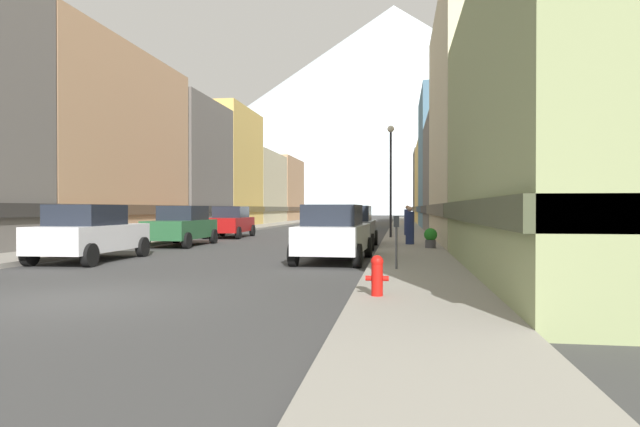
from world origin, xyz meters
name	(u,v)px	position (x,y,z in m)	size (l,w,h in m)	color
ground_plane	(75,300)	(0.00, 0.00, 0.00)	(400.00, 400.00, 0.00)	#3D3D3D
sidewalk_left	(255,227)	(-6.25, 35.00, 0.07)	(2.50, 100.00, 0.15)	gray
sidewalk_right	(405,228)	(6.25, 35.00, 0.07)	(2.50, 100.00, 0.15)	gray
storefront_left_1	(85,148)	(-10.50, 17.01, 4.82)	(6.31, 13.14, 9.97)	tan
storefront_left_2	(162,169)	(-11.59, 28.49, 4.60)	(8.48, 8.78, 9.53)	#66605B
storefront_left_3	(214,170)	(-10.83, 37.73, 5.14)	(6.96, 9.46, 10.62)	#D8B259
storefront_left_4	(237,190)	(-11.96, 48.11, 3.74)	(9.23, 11.14, 7.76)	beige
storefront_left_5	(269,191)	(-11.20, 59.60, 3.93)	(7.69, 11.15, 8.17)	tan
storefront_right_1	(535,127)	(11.89, 16.65, 5.36)	(9.08, 12.32, 11.08)	beige
storefront_right_2	(503,179)	(12.46, 27.26, 3.59)	(10.22, 8.43, 7.46)	#66605B
storefront_right_3	(474,163)	(11.92, 36.83, 5.43)	(9.14, 10.49, 11.22)	slate
storefront_right_4	(447,186)	(10.64, 48.29, 3.99)	(6.59, 12.21, 8.29)	#D8B259
storefront_right_5	(454,187)	(12.49, 59.27, 4.27)	(10.28, 9.08, 8.85)	#66605B
car_left_0	(90,233)	(-3.80, 6.64, 0.90)	(2.15, 4.44, 1.78)	silver
car_left_1	(182,226)	(-3.80, 13.79, 0.90)	(2.11, 4.42, 1.78)	#265933
car_left_2	(230,222)	(-3.80, 20.69, 0.90)	(2.22, 4.47, 1.78)	#9E1111
car_right_0	(334,233)	(3.80, 7.64, 0.90)	(2.19, 4.46, 1.78)	silver
car_right_1	(351,226)	(3.80, 13.69, 0.90)	(2.06, 4.40, 1.78)	slate
car_driving_0	(347,218)	(1.60, 34.51, 0.90)	(2.06, 4.40, 1.78)	black
fire_hydrant_near	(377,274)	(5.45, 0.37, 0.53)	(0.40, 0.22, 0.70)	red
parking_meter_near	(396,234)	(5.75, 4.59, 1.01)	(0.14, 0.10, 1.33)	#595960
potted_plant_0	(431,237)	(7.00, 12.00, 0.56)	(0.50, 0.50, 0.76)	#4C4C51
pedestrian_0	(410,227)	(6.25, 14.05, 0.89)	(0.36, 0.36, 1.60)	navy
pedestrian_1	(407,221)	(6.25, 21.94, 0.93)	(0.36, 0.36, 1.69)	navy
streetlamp_right	(391,164)	(5.35, 19.39, 3.99)	(0.36, 0.36, 5.86)	black
mountain_backdrop	(394,109)	(2.51, 260.00, 51.17)	(275.46, 275.46, 102.34)	silver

